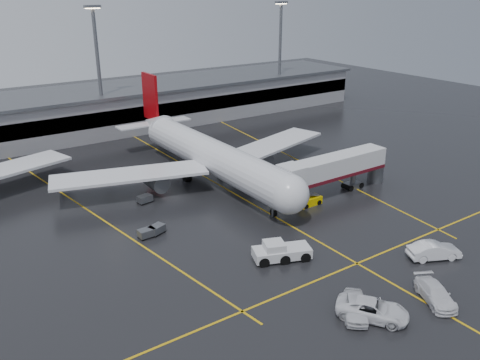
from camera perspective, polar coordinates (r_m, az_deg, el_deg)
ground at (r=72.54m, az=0.41°, el=-2.15°), size 220.00×220.00×0.00m
apron_line_centre at (r=72.53m, az=0.41°, el=-2.15°), size 0.25×90.00×0.02m
apron_line_stop at (r=57.82m, az=13.15°, el=-9.21°), size 60.00×0.25×0.02m
apron_line_left at (r=72.97m, az=-17.27°, el=-3.02°), size 9.99×69.35×0.02m
apron_line_right at (r=90.29m, az=6.15°, el=2.50°), size 7.57×69.64×0.02m
terminal at (r=112.08m, az=-13.90°, el=7.98°), size 122.00×19.00×8.60m
light_mast_mid at (r=103.11m, az=-15.81°, el=12.45°), size 3.00×1.20×25.45m
light_mast_right at (r=125.08m, az=4.57°, el=14.56°), size 3.00×1.20×25.45m
main_airliner at (r=78.68m, az=-3.64°, el=2.97°), size 48.80×45.60×14.10m
jet_bridge at (r=74.03m, az=10.66°, el=1.23°), size 19.90×3.40×6.05m
pushback_tractor at (r=56.92m, az=4.59°, el=-8.14°), size 6.92×4.73×2.30m
belt_loader at (r=71.03m, az=7.86°, el=-2.39°), size 3.70×1.79×2.32m
service_van_a at (r=49.24m, az=14.80°, el=-14.00°), size 6.30×7.14×1.83m
service_van_b at (r=53.41m, az=21.31°, el=-11.93°), size 4.71×6.19×1.67m
service_van_c at (r=60.92m, az=21.18°, el=-7.49°), size 6.21×4.38×1.94m
service_van_d at (r=49.27m, az=12.96°, el=-13.83°), size 5.02×5.30×1.78m
baggage_cart_a at (r=63.24m, az=-9.43°, el=-5.51°), size 2.34×1.94×1.12m
baggage_cart_b at (r=62.54m, az=-10.57°, el=-5.91°), size 2.06×1.40×1.12m
baggage_cart_c at (r=72.30m, az=-10.77°, el=-2.09°), size 2.18×1.59×1.12m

